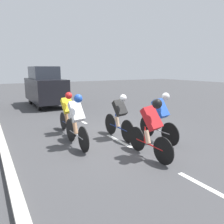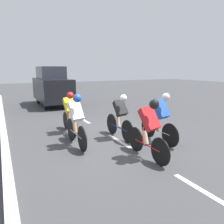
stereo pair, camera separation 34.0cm
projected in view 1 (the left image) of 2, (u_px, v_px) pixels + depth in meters
The scene contains 11 objects.
ground_plane at pixel (116, 139), 7.02m from camera, with size 60.00×60.00×0.00m, color #424244.
lane_stripe_near at pixel (208, 188), 4.15m from camera, with size 0.12×1.40×0.01m, color white.
lane_stripe_mid at pixel (119, 141), 6.86m from camera, with size 0.12×1.40×0.01m, color white.
lane_stripe_far at pixel (80, 120), 9.57m from camera, with size 0.12×1.40×0.01m, color white.
curb at pixel (6, 160), 5.26m from camera, with size 0.20×27.46×0.14m, color beige.
cyclist_black at pixel (119, 116), 6.93m from camera, with size 0.36×1.75×1.47m.
cyclist_blue at pixel (160, 116), 6.63m from camera, with size 0.36×1.75×1.55m.
cyclist_white at pixel (77, 120), 6.14m from camera, with size 0.36×1.74×1.57m.
cyclist_yellow at pixel (68, 112), 7.45m from camera, with size 0.36×1.68×1.48m.
cyclist_red at pixel (151, 127), 5.38m from camera, with size 0.39×1.70×1.55m.
support_car at pixel (45, 87), 13.04m from camera, with size 1.70×4.00×2.35m.
Camera 1 is at (3.49, 5.73, 2.24)m, focal length 35.00 mm.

